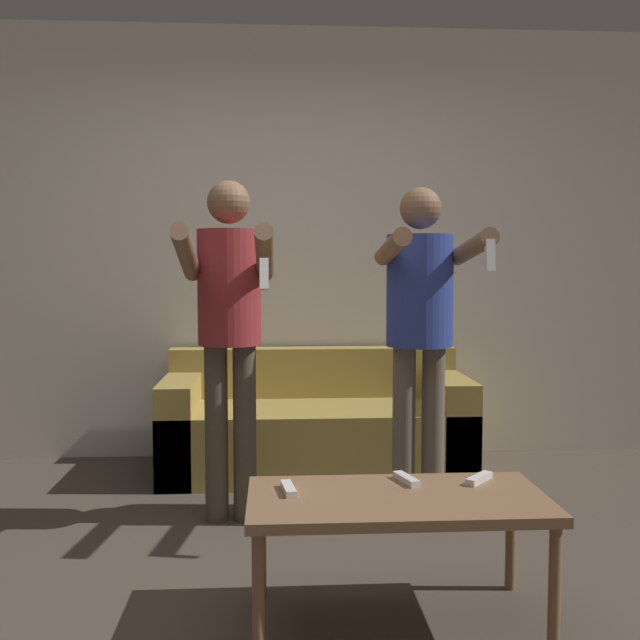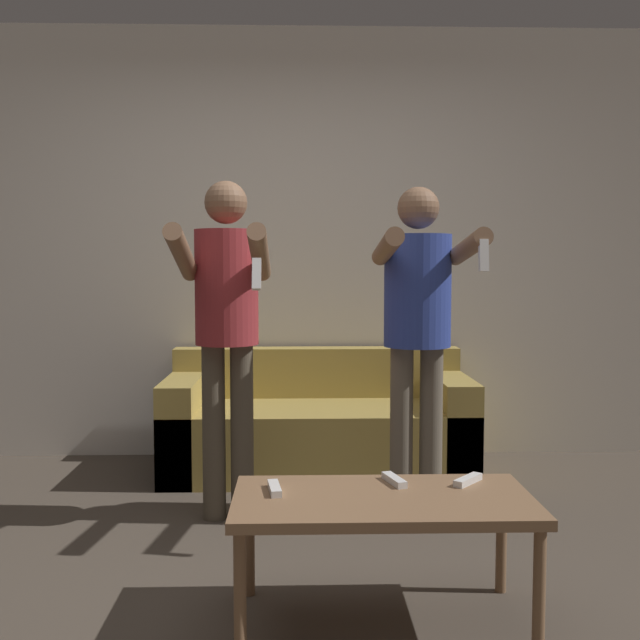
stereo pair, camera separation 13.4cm
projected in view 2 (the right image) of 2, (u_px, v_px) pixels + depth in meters
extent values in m
plane|color=#4C4238|center=(266.00, 594.00, 2.77)|extent=(14.00, 14.00, 0.00)
cube|color=silver|center=(279.00, 244.00, 4.76)|extent=(6.40, 0.06, 2.70)
cube|color=#AD9347|center=(318.00, 439.00, 4.39)|extent=(1.77, 0.77, 0.40)
cube|color=#AD9347|center=(317.00, 372.00, 4.67)|extent=(1.77, 0.16, 0.30)
cube|color=#AD9347|center=(184.00, 425.00, 4.37)|extent=(0.20, 0.77, 0.56)
cube|color=#AD9347|center=(451.00, 424.00, 4.41)|extent=(0.20, 0.77, 0.56)
cylinder|color=brown|center=(214.00, 432.00, 3.57)|extent=(0.11, 0.11, 0.84)
cylinder|color=brown|center=(242.00, 432.00, 3.57)|extent=(0.11, 0.11, 0.84)
cylinder|color=#9E2D33|center=(227.00, 287.00, 3.52)|extent=(0.30, 0.30, 0.54)
sphere|color=brown|center=(226.00, 202.00, 3.49)|extent=(0.20, 0.20, 0.20)
cylinder|color=brown|center=(182.00, 254.00, 3.25)|extent=(0.08, 0.52, 0.25)
cylinder|color=brown|center=(260.00, 254.00, 3.26)|extent=(0.08, 0.52, 0.25)
cube|color=white|center=(257.00, 274.00, 3.02)|extent=(0.04, 0.07, 0.13)
cylinder|color=#6B6051|center=(401.00, 432.00, 3.59)|extent=(0.11, 0.11, 0.83)
cylinder|color=#6B6051|center=(431.00, 432.00, 3.60)|extent=(0.11, 0.11, 0.83)
cylinder|color=#2D429E|center=(417.00, 291.00, 3.54)|extent=(0.32, 0.32, 0.53)
sphere|color=brown|center=(418.00, 208.00, 3.51)|extent=(0.20, 0.20, 0.20)
cylinder|color=brown|center=(387.00, 247.00, 3.25)|extent=(0.08, 0.55, 0.16)
cylinder|color=brown|center=(468.00, 248.00, 3.26)|extent=(0.08, 0.55, 0.16)
cube|color=white|center=(484.00, 256.00, 3.00)|extent=(0.04, 0.05, 0.13)
cube|color=#846042|center=(383.00, 501.00, 2.53)|extent=(1.02, 0.52, 0.04)
cylinder|color=#846042|center=(240.00, 594.00, 2.32)|extent=(0.04, 0.04, 0.40)
cylinder|color=#846042|center=(539.00, 590.00, 2.34)|extent=(0.04, 0.04, 0.40)
cylinder|color=#846042|center=(249.00, 542.00, 2.75)|extent=(0.04, 0.04, 0.40)
cylinder|color=#846042|center=(501.00, 539.00, 2.78)|extent=(0.04, 0.04, 0.40)
cube|color=white|center=(275.00, 488.00, 2.58)|extent=(0.06, 0.15, 0.02)
cube|color=white|center=(468.00, 480.00, 2.68)|extent=(0.13, 0.14, 0.02)
cube|color=white|center=(394.00, 480.00, 2.68)|extent=(0.08, 0.15, 0.02)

